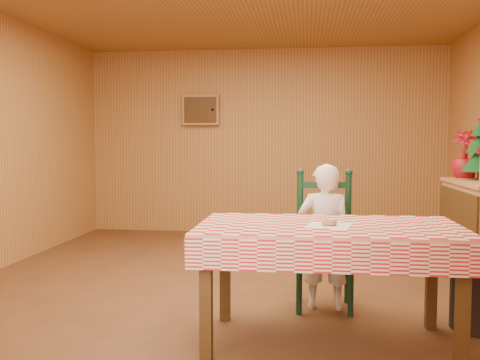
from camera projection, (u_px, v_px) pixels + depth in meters
The scene contains 9 objects.
ground at pixel (237, 289), 4.68m from camera, with size 6.00×6.00×0.00m, color brown.
cabin_walls at pixel (244, 86), 5.08m from camera, with size 5.10×6.05×2.65m.
dining_table at pixel (329, 237), 3.38m from camera, with size 1.66×0.96×0.77m.
ladder_chair at pixel (324, 243), 4.17m from camera, with size 0.44×0.40×1.08m.
seated_child at pixel (324, 237), 4.11m from camera, with size 0.41×0.27×1.12m, color white.
napkin at pixel (329, 225), 3.33m from camera, with size 0.26×0.26×0.00m, color white.
donut at pixel (329, 222), 3.32m from camera, with size 0.10×0.10×0.03m, color #B97D42.
christmas_tree at pixel (480, 151), 5.10m from camera, with size 0.34×0.34×0.62m.
flower_arrangement at pixel (465, 154), 5.41m from camera, with size 0.27×0.27×0.48m, color #A50F1B.
Camera 1 is at (0.59, -4.57, 1.29)m, focal length 40.00 mm.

